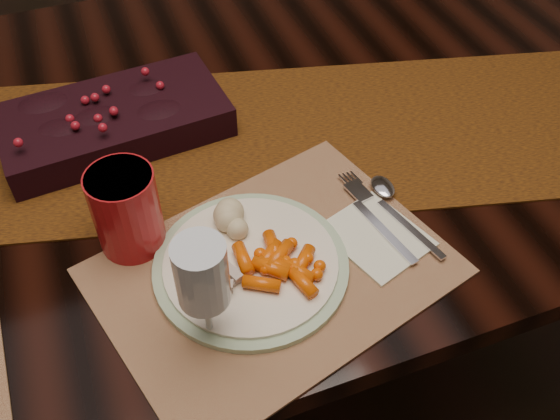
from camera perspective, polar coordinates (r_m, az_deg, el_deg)
name	(u,v)px	position (r m, az deg, el deg)	size (l,w,h in m)	color
floor	(237,356)	(1.64, -3.96, -13.13)	(5.00, 5.00, 0.00)	black
dining_table	(228,265)	(1.33, -4.78, -5.04)	(1.80, 1.00, 0.75)	black
table_runner	(253,138)	(1.03, -2.52, 6.57)	(1.83, 0.38, 0.00)	black
centerpiece	(113,116)	(1.04, -15.01, 8.26)	(0.35, 0.18, 0.07)	black
placemat_main	(273,271)	(0.84, -0.63, -5.58)	(0.45, 0.33, 0.00)	brown
dinner_plate	(251,265)	(0.83, -2.69, -5.01)	(0.26, 0.26, 0.01)	#F6EACE
baby_carrots	(280,265)	(0.81, -0.04, -5.06)	(0.11, 0.09, 0.02)	#E45104
mashed_potatoes	(233,216)	(0.85, -4.28, -0.56)	(0.08, 0.07, 0.04)	beige
turkey_shreds	(222,279)	(0.80, -5.36, -6.30)	(0.08, 0.07, 0.02)	#D5A595
napkin	(376,236)	(0.88, 8.79, -2.39)	(0.11, 0.13, 0.00)	#EBEBCB
fork	(378,221)	(0.89, 8.91, -0.98)	(0.03, 0.17, 0.00)	silver
spoon	(402,215)	(0.91, 11.05, -0.47)	(0.03, 0.16, 0.00)	#A7A7B9
red_cup	(126,210)	(0.85, -13.86, -0.03)	(0.09, 0.09, 0.12)	#A11419
wine_glass	(205,295)	(0.72, -6.89, -7.75)	(0.06, 0.06, 0.17)	white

